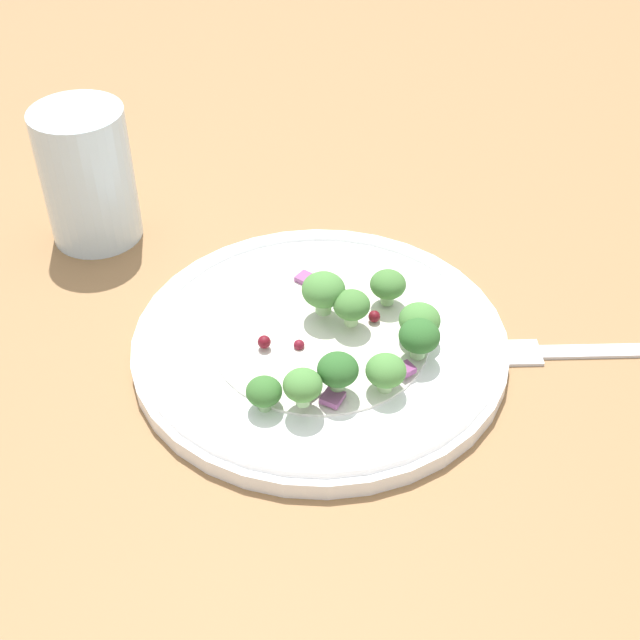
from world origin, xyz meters
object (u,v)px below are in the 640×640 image
object	(u,v)px
plate	(320,341)
broccoli_floret_1	(388,285)
fork	(607,350)
broccoli_floret_2	(303,386)
broccoli_floret_0	(323,291)
water_glass	(88,176)

from	to	relation	value
plate	broccoli_floret_1	size ratio (longest dim) A/B	9.98
fork	broccoli_floret_2	bearing A→B (deg)	-164.17
plate	fork	bearing A→B (deg)	-2.63
broccoli_floret_0	broccoli_floret_1	bearing A→B (deg)	14.07
plate	broccoli_floret_0	world-z (taller)	broccoli_floret_0
broccoli_floret_2	water_glass	world-z (taller)	water_glass
broccoli_floret_1	broccoli_floret_2	bearing A→B (deg)	-121.61
broccoli_floret_2	fork	bearing A→B (deg)	15.83
fork	plate	bearing A→B (deg)	177.37
broccoli_floret_1	water_glass	size ratio (longest dim) A/B	0.24
plate	broccoli_floret_0	xyz separation A→B (cm)	(0.30, 1.90, 2.76)
broccoli_floret_0	broccoli_floret_2	xyz separation A→B (cm)	(-1.55, -8.60, -0.25)
broccoli_floret_0	broccoli_floret_2	world-z (taller)	broccoli_floret_0
broccoli_floret_2	water_glass	xyz separation A→B (cm)	(-15.79, 20.91, 1.95)
broccoli_floret_0	fork	xyz separation A→B (cm)	(18.95, -2.79, -3.37)
water_glass	fork	bearing A→B (deg)	-22.58
broccoli_floret_1	fork	size ratio (longest dim) A/B	0.13
broccoli_floret_2	plate	bearing A→B (deg)	79.38
broccoli_floret_0	plate	bearing A→B (deg)	-98.84
broccoli_floret_2	fork	xyz separation A→B (cm)	(20.50, 5.81, -3.12)
plate	broccoli_floret_2	distance (cm)	7.26
broccoli_floret_2	fork	size ratio (longest dim) A/B	0.13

